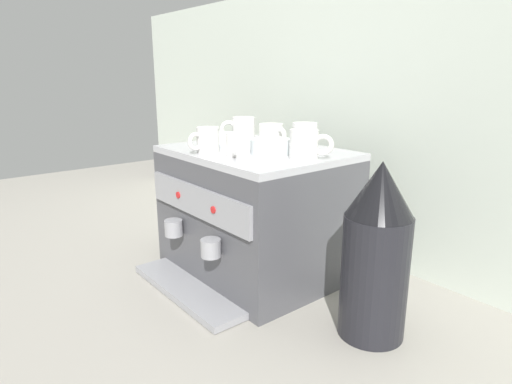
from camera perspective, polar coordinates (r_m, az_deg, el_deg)
name	(u,v)px	position (r m, az deg, el deg)	size (l,w,h in m)	color
ground_plane	(256,269)	(1.49, 0.00, -10.07)	(4.00, 4.00, 0.00)	#9E998E
tiled_backsplash_wall	(338,119)	(1.62, 10.65, 9.34)	(2.80, 0.03, 0.95)	silver
espresso_machine	(255,212)	(1.41, -0.16, -2.68)	(0.55, 0.54, 0.41)	#4C4C51
ceramic_cup_0	(242,129)	(1.54, -1.82, 8.27)	(0.09, 0.11, 0.08)	white
ceramic_cup_1	(304,136)	(1.35, 6.34, 7.28)	(0.11, 0.09, 0.08)	white
ceramic_cup_2	(305,144)	(1.21, 6.51, 6.25)	(0.11, 0.09, 0.08)	white
ceramic_cup_3	(236,145)	(1.24, -2.62, 6.19)	(0.08, 0.08, 0.06)	white
ceramic_cup_4	(207,140)	(1.31, -6.47, 6.82)	(0.07, 0.11, 0.07)	white
ceramic_cup_5	(272,134)	(1.48, 2.09, 7.67)	(0.12, 0.08, 0.07)	white
ceramic_bowl_0	(223,139)	(1.46, -4.33, 6.94)	(0.11, 0.11, 0.04)	silver
ceramic_bowl_1	(271,147)	(1.29, 1.96, 5.97)	(0.12, 0.12, 0.04)	silver
coffee_grinder	(376,252)	(1.09, 15.47, -7.63)	(0.16, 0.16, 0.44)	black
milk_pitcher	(190,224)	(1.75, -8.60, -4.13)	(0.08, 0.08, 0.12)	#B7B7BC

